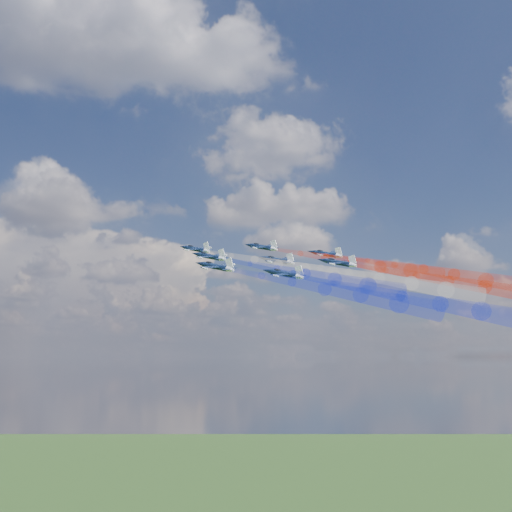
{
  "coord_description": "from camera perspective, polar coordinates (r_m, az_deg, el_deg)",
  "views": [
    {
      "loc": [
        -32.61,
        -116.87,
        123.65
      ],
      "look_at": [
        -17.03,
        21.65,
        146.43
      ],
      "focal_mm": 43.37,
      "sensor_mm": 36.0,
      "label": 1
    }
  ],
  "objects": [
    {
      "name": "jet_lead",
      "position": [
        152.6,
        -5.57,
        0.63
      ],
      "size": [
        13.35,
        13.48,
        6.89
      ],
      "primitive_type": null,
      "rotation": [
        0.24,
        -0.22,
        0.77
      ],
      "color": "black"
    },
    {
      "name": "trail_lead",
      "position": [
        136.48,
        2.11,
        -0.75
      ],
      "size": [
        32.09,
        31.06,
        13.77
      ],
      "primitive_type": null,
      "rotation": [
        0.24,
        -0.22,
        0.77
      ],
      "color": "silver"
    },
    {
      "name": "jet_inner_left",
      "position": [
        137.2,
        -4.28,
        -0.04
      ],
      "size": [
        13.35,
        13.48,
        6.89
      ],
      "primitive_type": null,
      "rotation": [
        0.24,
        -0.22,
        0.77
      ],
      "color": "black"
    },
    {
      "name": "trail_inner_left",
      "position": [
        121.76,
        4.53,
        -1.68
      ],
      "size": [
        32.09,
        31.06,
        13.77
      ],
      "primitive_type": null,
      "rotation": [
        0.24,
        -0.22,
        0.77
      ],
      "color": "#1B2BE7"
    },
    {
      "name": "jet_inner_right",
      "position": [
        152.69,
        0.56,
        0.83
      ],
      "size": [
        13.35,
        13.48,
        6.89
      ],
      "primitive_type": null,
      "rotation": [
        0.24,
        -0.22,
        0.77
      ],
      "color": "black"
    },
    {
      "name": "trail_inner_right",
      "position": [
        138.83,
        8.84,
        -0.52
      ],
      "size": [
        32.09,
        31.06,
        13.77
      ],
      "primitive_type": null,
      "rotation": [
        0.24,
        -0.22,
        0.77
      ],
      "color": "red"
    },
    {
      "name": "jet_outer_left",
      "position": [
        122.1,
        -3.73,
        -0.98
      ],
      "size": [
        13.35,
        13.48,
        6.89
      ],
      "primitive_type": null,
      "rotation": [
        0.24,
        -0.22,
        0.77
      ],
      "color": "black"
    },
    {
      "name": "trail_outer_left",
      "position": [
        107.14,
        6.39,
        -2.98
      ],
      "size": [
        32.09,
        31.06,
        13.77
      ],
      "primitive_type": null,
      "rotation": [
        0.24,
        -0.22,
        0.77
      ],
      "color": "#1B2BE7"
    },
    {
      "name": "jet_center_third",
      "position": [
        139.31,
        1.98,
        -0.41
      ],
      "size": [
        13.35,
        13.48,
        6.89
      ],
      "primitive_type": null,
      "rotation": [
        0.24,
        -0.22,
        0.77
      ],
      "color": "black"
    },
    {
      "name": "trail_center_third",
      "position": [
        126.24,
        11.27,
        -2.03
      ],
      "size": [
        32.09,
        31.06,
        13.77
      ],
      "primitive_type": null,
      "rotation": [
        0.24,
        -0.22,
        0.77
      ],
      "color": "silver"
    },
    {
      "name": "jet_outer_right",
      "position": [
        153.42,
        6.47,
        0.19
      ],
      "size": [
        13.35,
        13.48,
        6.89
      ],
      "primitive_type": null,
      "rotation": [
        0.24,
        -0.22,
        0.77
      ],
      "color": "black"
    },
    {
      "name": "trail_outer_right",
      "position": [
        141.93,
        15.18,
        -1.2
      ],
      "size": [
        32.09,
        31.06,
        13.77
      ],
      "primitive_type": null,
      "rotation": [
        0.24,
        -0.22,
        0.77
      ],
      "color": "red"
    },
    {
      "name": "jet_rear_left",
      "position": [
        123.68,
        2.64,
        -1.67
      ],
      "size": [
        13.35,
        13.48,
        6.89
      ],
      "primitive_type": null,
      "rotation": [
        0.24,
        -0.22,
        0.77
      ],
      "color": "black"
    },
    {
      "name": "trail_rear_left",
      "position": [
        111.21,
        13.3,
        -3.65
      ],
      "size": [
        32.09,
        31.06,
        13.77
      ],
      "primitive_type": null,
      "rotation": [
        0.24,
        -0.22,
        0.77
      ],
      "color": "#1B2BE7"
    },
    {
      "name": "jet_rear_right",
      "position": [
        138.47,
        7.6,
        -0.61
      ],
      "size": [
        13.35,
        13.48,
        6.89
      ],
      "primitive_type": null,
      "rotation": [
        0.24,
        -0.22,
        0.77
      ],
      "color": "black"
    },
    {
      "name": "trail_rear_right",
      "position": [
        127.69,
        17.4,
        -2.23
      ],
      "size": [
        32.09,
        31.06,
        13.77
      ],
      "primitive_type": null,
      "rotation": [
        0.24,
        -0.22,
        0.77
      ],
      "color": "red"
    }
  ]
}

